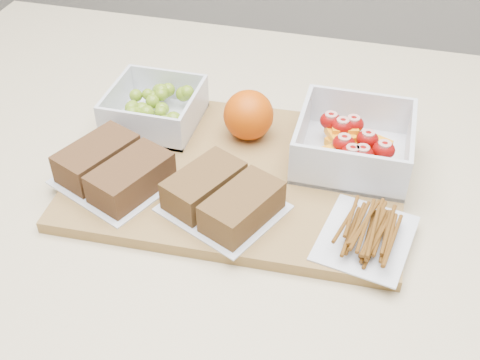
% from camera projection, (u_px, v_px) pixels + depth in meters
% --- Properties ---
extents(cutting_board, '(0.43, 0.32, 0.02)m').
position_uv_depth(cutting_board, '(239.00, 174.00, 0.78)').
color(cutting_board, olive).
rests_on(cutting_board, counter).
extents(grape_container, '(0.12, 0.12, 0.05)m').
position_uv_depth(grape_container, '(156.00, 108.00, 0.85)').
color(grape_container, silver).
rests_on(grape_container, cutting_board).
extents(fruit_container, '(0.14, 0.14, 0.06)m').
position_uv_depth(fruit_container, '(353.00, 145.00, 0.78)').
color(fruit_container, silver).
rests_on(fruit_container, cutting_board).
extents(orange, '(0.07, 0.07, 0.07)m').
position_uv_depth(orange, '(248.00, 115.00, 0.81)').
color(orange, '#C84804').
rests_on(orange, cutting_board).
extents(sandwich_bag_left, '(0.17, 0.16, 0.04)m').
position_uv_depth(sandwich_bag_left, '(114.00, 168.00, 0.75)').
color(sandwich_bag_left, silver).
rests_on(sandwich_bag_left, cutting_board).
extents(sandwich_bag_center, '(0.16, 0.16, 0.04)m').
position_uv_depth(sandwich_bag_center, '(223.00, 197.00, 0.71)').
color(sandwich_bag_center, silver).
rests_on(sandwich_bag_center, cutting_board).
extents(pretzel_bag, '(0.12, 0.13, 0.03)m').
position_uv_depth(pretzel_bag, '(367.00, 230.00, 0.67)').
color(pretzel_bag, silver).
rests_on(pretzel_bag, cutting_board).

